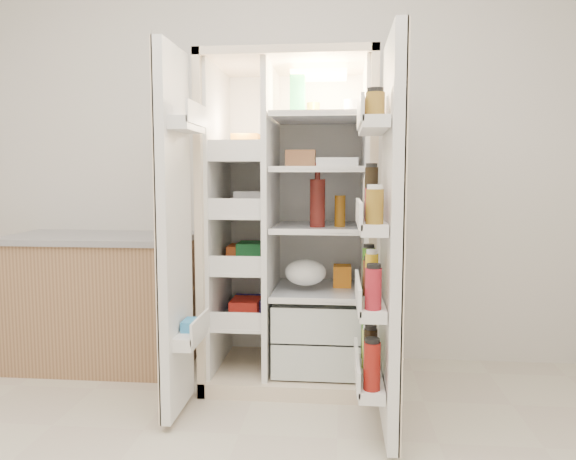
# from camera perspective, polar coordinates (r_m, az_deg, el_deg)

# --- Properties ---
(wall_back) EXTENTS (4.00, 0.02, 2.70)m
(wall_back) POSITION_cam_1_polar(r_m,az_deg,el_deg) (3.48, -1.93, 8.75)
(wall_back) COLOR silver
(wall_back) RESTS_ON floor
(refrigerator) EXTENTS (0.92, 0.70, 1.80)m
(refrigerator) POSITION_cam_1_polar(r_m,az_deg,el_deg) (3.14, 0.67, -2.05)
(refrigerator) COLOR beige
(refrigerator) RESTS_ON floor
(freezer_door) EXTENTS (0.15, 0.40, 1.72)m
(freezer_door) POSITION_cam_1_polar(r_m,az_deg,el_deg) (2.63, -11.72, -0.45)
(freezer_door) COLOR white
(freezer_door) RESTS_ON floor
(fridge_door) EXTENTS (0.17, 0.58, 1.72)m
(fridge_door) POSITION_cam_1_polar(r_m,az_deg,el_deg) (2.43, 10.27, -1.33)
(fridge_door) COLOR white
(fridge_door) RESTS_ON floor
(kitchen_counter) EXTENTS (1.11, 0.59, 0.81)m
(kitchen_counter) POSITION_cam_1_polar(r_m,az_deg,el_deg) (3.56, -18.83, -6.92)
(kitchen_counter) COLOR #9A744D
(kitchen_counter) RESTS_ON floor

